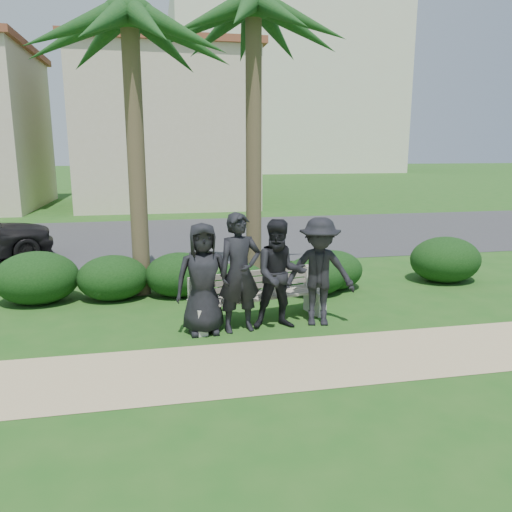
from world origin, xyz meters
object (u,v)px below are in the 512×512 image
(man_c, at_px, (280,275))
(man_d, at_px, (319,272))
(palm_right, at_px, (253,10))
(park_bench, at_px, (259,300))
(man_a, at_px, (203,279))
(man_b, at_px, (240,273))
(palm_left, at_px, (129,18))

(man_c, distance_m, man_d, 0.63)
(man_d, bearing_deg, man_c, -164.64)
(man_d, height_order, palm_right, palm_right)
(park_bench, distance_m, man_c, 0.66)
(man_a, bearing_deg, man_d, -1.90)
(palm_right, bearing_deg, man_c, -93.56)
(park_bench, bearing_deg, man_d, -33.57)
(man_b, xyz_separation_m, man_c, (0.62, 0.01, -0.06))
(man_a, bearing_deg, palm_left, 109.90)
(man_a, height_order, man_b, man_b)
(man_c, xyz_separation_m, palm_left, (-2.12, 2.33, 4.07))
(man_c, relative_size, palm_right, 0.27)
(man_d, distance_m, palm_right, 5.40)
(man_c, xyz_separation_m, man_d, (0.63, 0.03, 0.00))
(park_bench, bearing_deg, man_c, -67.78)
(park_bench, distance_m, man_b, 0.76)
(man_b, height_order, palm_left, palm_left)
(man_d, bearing_deg, man_b, -165.42)
(man_a, distance_m, man_c, 1.17)
(park_bench, distance_m, palm_left, 5.32)
(palm_right, bearing_deg, man_b, -105.06)
(man_c, relative_size, man_d, 1.00)
(man_a, distance_m, man_b, 0.55)
(man_b, bearing_deg, park_bench, 34.38)
(man_a, relative_size, man_b, 0.92)
(palm_left, bearing_deg, park_bench, -46.66)
(man_a, relative_size, man_d, 0.98)
(palm_left, bearing_deg, man_d, -39.95)
(man_b, xyz_separation_m, palm_left, (-1.50, 2.34, 4.01))
(park_bench, bearing_deg, man_a, -172.92)
(man_b, height_order, palm_right, palm_right)
(man_a, height_order, man_c, man_c)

